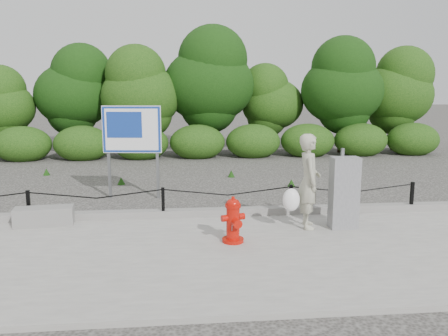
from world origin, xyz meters
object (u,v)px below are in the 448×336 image
at_px(concrete_block, 44,216).
at_px(utility_cabinet, 344,193).
at_px(fire_hydrant, 233,221).
at_px(pedestrian, 308,182).
at_px(advertising_sign, 132,134).

xyz_separation_m(concrete_block, utility_cabinet, (5.39, -0.70, 0.48)).
bearing_deg(fire_hydrant, pedestrian, 8.98).
bearing_deg(fire_hydrant, utility_cabinet, -0.64).
bearing_deg(concrete_block, advertising_sign, 57.18).
height_order(fire_hydrant, utility_cabinet, utility_cabinet).
bearing_deg(fire_hydrant, concrete_block, 142.76).
bearing_deg(concrete_block, fire_hydrant, -20.91).
distance_m(concrete_block, utility_cabinet, 5.46).
bearing_deg(advertising_sign, pedestrian, -33.66).
distance_m(pedestrian, concrete_block, 4.84).
xyz_separation_m(fire_hydrant, concrete_block, (-3.34, 1.28, -0.20)).
xyz_separation_m(pedestrian, utility_cabinet, (0.64, -0.09, -0.18)).
bearing_deg(utility_cabinet, advertising_sign, 142.14).
bearing_deg(advertising_sign, fire_hydrant, -54.64).
bearing_deg(fire_hydrant, advertising_sign, 102.39).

